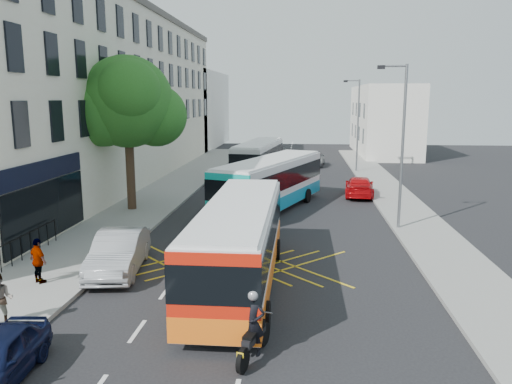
% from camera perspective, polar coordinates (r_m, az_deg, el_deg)
% --- Properties ---
extents(ground, '(120.00, 120.00, 0.00)m').
position_cam_1_polar(ground, '(14.52, -0.84, -16.14)').
color(ground, black).
rests_on(ground, ground).
extents(pavement_left, '(5.00, 70.00, 0.15)m').
position_cam_1_polar(pavement_left, '(30.28, -13.96, -1.99)').
color(pavement_left, gray).
rests_on(pavement_left, ground).
extents(pavement_right, '(3.00, 70.00, 0.15)m').
position_cam_1_polar(pavement_right, '(29.27, 17.18, -2.59)').
color(pavement_right, gray).
rests_on(pavement_right, ground).
extents(terrace_main, '(8.30, 45.00, 13.50)m').
position_cam_1_polar(terrace_main, '(40.41, -17.44, 10.49)').
color(terrace_main, beige).
rests_on(terrace_main, ground).
extents(terrace_far, '(8.00, 20.00, 10.00)m').
position_cam_1_polar(terrace_far, '(69.62, -7.63, 9.31)').
color(terrace_far, silver).
rests_on(terrace_far, ground).
extents(building_right, '(6.00, 18.00, 8.00)m').
position_cam_1_polar(building_right, '(61.69, 14.34, 7.98)').
color(building_right, silver).
rests_on(building_right, ground).
extents(street_tree, '(6.30, 5.70, 8.80)m').
position_cam_1_polar(street_tree, '(29.55, -14.54, 9.85)').
color(street_tree, '#382619').
rests_on(street_tree, pavement_left).
extents(lamp_near, '(1.45, 0.15, 8.00)m').
position_cam_1_polar(lamp_near, '(25.42, 16.22, 5.90)').
color(lamp_near, slate).
rests_on(lamp_near, pavement_right).
extents(lamp_far, '(1.45, 0.15, 8.00)m').
position_cam_1_polar(lamp_far, '(45.18, 11.46, 8.02)').
color(lamp_far, slate).
rests_on(lamp_far, pavement_right).
extents(railings, '(0.08, 5.60, 1.14)m').
position_cam_1_polar(railings, '(22.08, -25.27, -5.68)').
color(railings, black).
rests_on(railings, pavement_left).
extents(bus_near, '(2.64, 10.52, 2.96)m').
position_cam_1_polar(bus_near, '(17.67, -1.95, -5.74)').
color(bus_near, silver).
rests_on(bus_near, ground).
extents(bus_mid, '(6.11, 11.10, 3.06)m').
position_cam_1_polar(bus_mid, '(29.40, 1.69, 1.01)').
color(bus_mid, silver).
rests_on(bus_mid, ground).
extents(bus_far, '(3.67, 10.65, 2.93)m').
position_cam_1_polar(bus_far, '(42.23, 0.30, 3.87)').
color(bus_far, silver).
rests_on(bus_far, ground).
extents(motorbike, '(0.81, 2.06, 1.88)m').
position_cam_1_polar(motorbike, '(13.03, -0.27, -15.10)').
color(motorbike, black).
rests_on(motorbike, ground).
extents(parked_car_silver, '(2.28, 4.89, 1.55)m').
position_cam_1_polar(parked_car_silver, '(19.82, -15.41, -6.65)').
color(parked_car_silver, '#95979B').
rests_on(parked_car_silver, ground).
extents(red_hatchback, '(2.30, 4.75, 1.33)m').
position_cam_1_polar(red_hatchback, '(34.45, 11.73, 0.62)').
color(red_hatchback, red).
rests_on(red_hatchback, ground).
extents(distant_car_grey, '(2.38, 4.75, 1.29)m').
position_cam_1_polar(distant_car_grey, '(55.63, 2.25, 4.58)').
color(distant_car_grey, '#3A3D41').
rests_on(distant_car_grey, ground).
extents(distant_car_silver, '(2.30, 4.62, 1.51)m').
position_cam_1_polar(distant_car_silver, '(49.30, 6.72, 3.86)').
color(distant_car_silver, '#93969A').
rests_on(distant_car_silver, ground).
extents(pedestrian_near, '(0.88, 0.76, 1.56)m').
position_cam_1_polar(pedestrian_near, '(16.16, -27.25, -10.90)').
color(pedestrian_near, gray).
rests_on(pedestrian_near, pavement_left).
extents(pedestrian_far, '(1.01, 0.84, 1.61)m').
position_cam_1_polar(pedestrian_far, '(19.14, -23.62, -7.23)').
color(pedestrian_far, gray).
rests_on(pedestrian_far, pavement_left).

